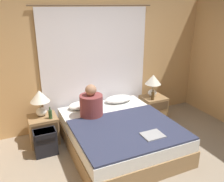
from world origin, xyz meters
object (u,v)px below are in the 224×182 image
object	(u,v)px
beer_bottle_on_right_stand	(153,96)
nightstand_left	(44,129)
bed	(119,135)
nightstand_right	(153,107)
lamp_left	(40,99)
backpack_on_floor	(45,141)
lamp_right	(153,82)
pillow_left	(83,105)
person_left_in_bed	(91,104)
laptop_on_bed	(153,135)
pillow_right	(119,99)
beer_bottle_on_left_stand	(50,114)

from	to	relation	value
beer_bottle_on_right_stand	nightstand_left	bearing A→B (deg)	176.78
bed	nightstand_right	distance (m)	1.35
nightstand_left	lamp_left	xyz separation A→B (m)	(0.00, 0.06, 0.56)
nightstand_right	backpack_on_floor	distance (m)	2.37
nightstand_right	lamp_right	distance (m)	0.56
pillow_left	person_left_in_bed	xyz separation A→B (m)	(0.02, -0.40, 0.17)
nightstand_right	person_left_in_bed	bearing A→B (deg)	-168.48
pillow_left	laptop_on_bed	distance (m)	1.56
bed	person_left_in_bed	xyz separation A→B (m)	(-0.35, 0.40, 0.47)
nightstand_left	beer_bottle_on_right_stand	distance (m)	2.21
bed	laptop_on_bed	bearing A→B (deg)	-70.38
nightstand_left	laptop_on_bed	bearing A→B (deg)	-44.34
beer_bottle_on_right_stand	nightstand_right	bearing A→B (deg)	47.76
person_left_in_bed	nightstand_left	bearing A→B (deg)	159.12
nightstand_left	beer_bottle_on_right_stand	bearing A→B (deg)	-3.22
lamp_left	person_left_in_bed	world-z (taller)	person_left_in_bed
bed	lamp_right	world-z (taller)	lamp_right
pillow_left	beer_bottle_on_right_stand	bearing A→B (deg)	-8.69
nightstand_left	lamp_right	world-z (taller)	lamp_right
pillow_left	nightstand_left	bearing A→B (deg)	-173.22
nightstand_left	person_left_in_bed	world-z (taller)	person_left_in_bed
nightstand_left	backpack_on_floor	bearing A→B (deg)	-95.18
lamp_left	lamp_right	xyz separation A→B (m)	(2.30, 0.00, 0.00)
backpack_on_floor	pillow_right	bearing A→B (deg)	17.50
nightstand_left	beer_bottle_on_right_stand	world-z (taller)	beer_bottle_on_right_stand
person_left_in_bed	backpack_on_floor	distance (m)	0.96
bed	beer_bottle_on_left_stand	bearing A→B (deg)	150.46
pillow_right	laptop_on_bed	bearing A→B (deg)	-95.63
pillow_left	beer_bottle_on_left_stand	bearing A→B (deg)	-161.80
pillow_left	laptop_on_bed	bearing A→B (deg)	-67.37
beer_bottle_on_left_stand	pillow_left	bearing A→B (deg)	18.20
lamp_right	beer_bottle_on_left_stand	xyz separation A→B (m)	(-2.17, -0.18, -0.23)
pillow_right	nightstand_left	bearing A→B (deg)	-176.52
lamp_left	pillow_right	world-z (taller)	lamp_left
bed	lamp_right	bearing A→B (deg)	33.55
lamp_left	backpack_on_floor	bearing A→B (deg)	-94.52
nightstand_right	backpack_on_floor	size ratio (longest dim) A/B	1.13
nightstand_left	laptop_on_bed	xyz separation A→B (m)	(1.38, -1.35, 0.27)
bed	pillow_right	size ratio (longest dim) A/B	3.56
person_left_in_bed	beer_bottle_on_right_stand	size ratio (longest dim) A/B	2.68
bed	beer_bottle_on_left_stand	xyz separation A→B (m)	(-1.03, 0.58, 0.34)
backpack_on_floor	beer_bottle_on_left_stand	bearing A→B (deg)	59.95
pillow_right	beer_bottle_on_right_stand	world-z (taller)	beer_bottle_on_right_stand
pillow_right	backpack_on_floor	xyz separation A→B (m)	(-1.55, -0.49, -0.30)
bed	nightstand_left	xyz separation A→B (m)	(-1.15, 0.70, 0.01)
lamp_right	pillow_right	xyz separation A→B (m)	(-0.78, 0.03, -0.27)
person_left_in_bed	backpack_on_floor	bearing A→B (deg)	-173.67
person_left_in_bed	laptop_on_bed	xyz separation A→B (m)	(0.58, -1.04, -0.19)
lamp_left	beer_bottle_on_right_stand	distance (m)	2.20
nightstand_left	lamp_right	bearing A→B (deg)	1.44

